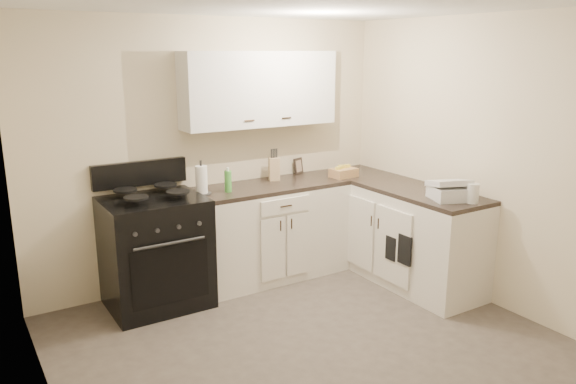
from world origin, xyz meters
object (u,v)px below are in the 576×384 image
wicker_basket (344,173)px  countertop_grill (450,193)px  paper_towel (201,180)px  knife_block (274,169)px  stove (155,255)px

wicker_basket → countertop_grill: size_ratio=0.84×
paper_towel → wicker_basket: (1.51, -0.11, -0.08)m
knife_block → countertop_grill: bearing=-36.3°
stove → countertop_grill: bearing=-30.2°
stove → knife_block: 1.44m
knife_block → countertop_grill: (0.91, -1.45, -0.06)m
knife_block → paper_towel: size_ratio=0.88×
knife_block → wicker_basket: knife_block is taller
wicker_basket → stove: bearing=177.3°
paper_towel → countertop_grill: 2.19m
stove → knife_block: (1.30, 0.15, 0.59)m
knife_block → stove: bearing=-151.9°
stove → knife_block: knife_block is taller
paper_towel → wicker_basket: bearing=-4.3°
wicker_basket → countertop_grill: bearing=-78.8°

